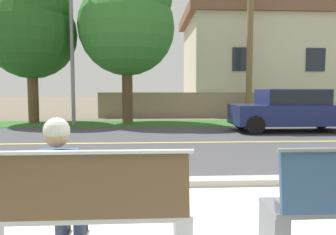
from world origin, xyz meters
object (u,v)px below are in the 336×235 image
Objects in this scene: seated_person_blue at (61,181)px; car_navy_near at (291,108)px; shade_tree_left at (130,20)px; shade_tree_far_left at (33,27)px; bench_left at (83,211)px; streetlamp at (73,27)px.

car_navy_near reaches higher than seated_person_blue.
shade_tree_far_left is at bearing 176.54° from shade_tree_left.
car_navy_near reaches higher than bench_left.
shade_tree_far_left reaches higher than car_navy_near.
car_navy_near is at bearing 55.24° from seated_person_blue.
streetlamp is at bearing -22.44° from shade_tree_far_left.
car_navy_near is at bearing -29.31° from shade_tree_left.
car_navy_near is 0.64× the size of shade_tree_far_left.
streetlamp reaches higher than shade_tree_far_left.
bench_left is at bearing -123.21° from car_navy_near.
car_navy_near is at bearing -19.39° from shade_tree_far_left.
shade_tree_left is (-0.10, 11.98, 3.99)m from seated_person_blue.
bench_left is 12.86m from shade_tree_left.
streetlamp reaches higher than seated_person_blue.
streetlamp reaches higher than shade_tree_left.
shade_tree_left is (2.41, 0.54, 0.42)m from streetlamp.
shade_tree_far_left reaches higher than seated_person_blue.
shade_tree_far_left is (-10.41, 3.66, 3.52)m from car_navy_near.
shade_tree_left reaches higher than bench_left.
streetlamp is at bearing 103.27° from bench_left.
shade_tree_far_left is at bearing 160.61° from car_navy_near.
car_navy_near is at bearing 56.79° from bench_left.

